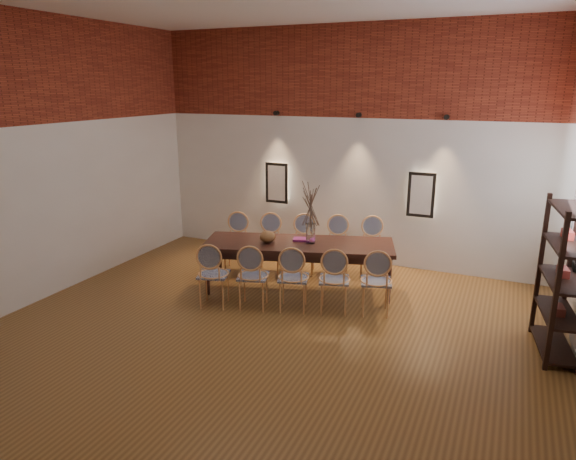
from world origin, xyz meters
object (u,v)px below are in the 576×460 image
at_px(dining_table, 299,266).
at_px(chair_near_c, 293,278).
at_px(chair_near_b, 253,276).
at_px(bowl, 268,237).
at_px(chair_near_a, 214,274).
at_px(chair_far_b, 269,244).
at_px(book, 302,239).
at_px(shelving_rack, 563,280).
at_px(chair_far_c, 303,246).
at_px(chair_far_d, 337,247).
at_px(chair_far_e, 372,248).
at_px(chair_far_a, 236,243).
at_px(chair_near_e, 376,281).
at_px(chair_near_d, 334,279).
at_px(vase, 311,233).

relative_size(dining_table, chair_near_c, 3.00).
bearing_deg(chair_near_b, bowl, 81.79).
xyz_separation_m(chair_near_a, bowl, (0.44, 0.85, 0.37)).
xyz_separation_m(chair_far_b, book, (0.75, -0.41, 0.30)).
bearing_deg(chair_far_b, book, 134.31).
bearing_deg(shelving_rack, chair_far_c, 153.26).
xyz_separation_m(bowl, book, (0.43, 0.31, -0.07)).
distance_m(chair_near_b, chair_far_b, 1.47).
bearing_deg(chair_far_d, book, 49.39).
distance_m(chair_far_c, bowl, 0.98).
height_order(dining_table, chair_far_d, chair_far_d).
bearing_deg(chair_far_b, chair_far_d, 180.00).
bearing_deg(chair_far_e, chair_far_c, -0.00).
xyz_separation_m(chair_near_c, book, (-0.21, 0.82, 0.30)).
xyz_separation_m(chair_near_a, chair_near_b, (0.54, 0.16, 0.00)).
relative_size(chair_near_a, chair_far_a, 1.00).
height_order(chair_far_e, bowl, chair_far_e).
distance_m(chair_far_a, shelving_rack, 4.88).
bearing_deg(shelving_rack, chair_near_e, 167.28).
distance_m(chair_far_c, book, 0.68).
distance_m(chair_near_b, chair_near_e, 1.69).
distance_m(chair_near_d, chair_far_e, 1.57).
distance_m(chair_near_b, chair_near_d, 1.13).
xyz_separation_m(vase, book, (-0.17, 0.07, -0.14)).
bearing_deg(chair_near_c, chair_far_c, 90.00).
bearing_deg(chair_far_d, chair_near_e, 111.03).
bearing_deg(chair_far_b, bowl, 97.18).
xyz_separation_m(chair_near_e, vase, (-1.12, 0.42, 0.43)).
bearing_deg(chair_near_d, chair_near_a, 180.00).
height_order(chair_near_e, bowl, chair_near_e).
xyz_separation_m(bowl, shelving_rack, (3.91, -0.37, 0.06)).
bearing_deg(chair_far_d, chair_far_a, 0.00).
bearing_deg(book, dining_table, -90.32).
bearing_deg(chair_near_d, book, 121.77).
height_order(chair_near_a, chair_far_a, same).
relative_size(chair_near_c, chair_far_b, 1.00).
distance_m(chair_near_b, bowl, 0.78).
relative_size(chair_near_e, chair_far_c, 1.00).
xyz_separation_m(chair_far_c, chair_far_d, (0.54, 0.16, 0.00)).
bearing_deg(vase, chair_far_a, 167.55).
bearing_deg(bowl, chair_far_d, 54.17).
distance_m(chair_far_a, chair_far_d, 1.69).
bearing_deg(chair_near_b, vase, 44.73).
bearing_deg(chair_far_e, chair_near_e, 90.00).
bearing_deg(chair_near_a, chair_near_e, -0.00).
bearing_deg(chair_far_a, dining_table, 146.97).
bearing_deg(chair_near_a, chair_far_c, 52.44).
relative_size(dining_table, chair_near_e, 3.00).
distance_m(chair_far_a, chair_far_e, 2.25).
relative_size(chair_far_d, shelving_rack, 0.52).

